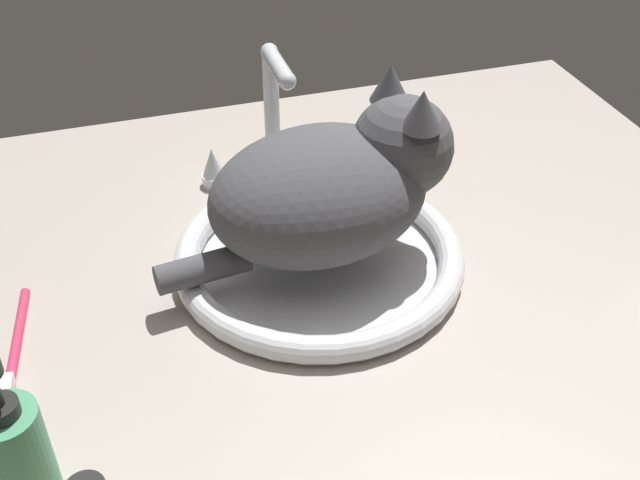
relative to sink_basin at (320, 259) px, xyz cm
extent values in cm
cube|color=#ADA399|center=(-4.91, 0.43, -2.82)|extent=(119.46, 82.78, 3.00)
torus|color=white|center=(0.00, 0.00, 0.16)|extent=(33.07, 33.07, 2.94)
cylinder|color=white|center=(0.00, 0.00, -1.02)|extent=(28.65, 28.65, 0.60)
cylinder|color=silver|center=(0.00, 20.64, 0.02)|extent=(4.00, 4.00, 2.67)
cylinder|color=silver|center=(0.00, 20.64, 8.82)|extent=(2.00, 2.00, 14.94)
sphere|color=silver|center=(0.00, 20.64, 16.29)|extent=(2.20, 2.20, 2.20)
cylinder|color=silver|center=(0.00, 16.53, 16.29)|extent=(2.00, 8.23, 2.00)
sphere|color=silver|center=(0.00, 12.41, 16.29)|extent=(2.10, 2.10, 2.10)
cylinder|color=silver|center=(-8.19, 20.64, -0.52)|extent=(3.20, 3.20, 1.60)
cone|color=silver|center=(-8.19, 20.64, 2.23)|extent=(2.88, 2.88, 3.89)
cylinder|color=silver|center=(8.19, 20.64, -0.52)|extent=(3.20, 3.20, 1.60)
cone|color=silver|center=(8.19, 20.64, 2.23)|extent=(2.88, 2.88, 3.89)
ellipsoid|color=#4C4C51|center=(0.00, 0.00, 8.55)|extent=(26.60, 21.61, 13.84)
sphere|color=#4C4C51|center=(9.70, 1.24, 12.36)|extent=(11.29, 11.29, 11.29)
cone|color=#4C4C51|center=(9.27, 4.59, 18.43)|extent=(4.29, 4.29, 4.23)
cone|color=#4C4C51|center=(10.12, -2.12, 18.43)|extent=(4.29, 4.29, 4.23)
ellipsoid|color=silver|center=(13.89, 1.77, 11.24)|extent=(3.96, 5.13, 3.61)
ellipsoid|color=silver|center=(8.48, 1.08, 7.86)|extent=(8.08, 11.05, 7.61)
cylinder|color=#4C4C51|center=(-13.48, -1.72, 3.23)|extent=(10.40, 4.45, 3.20)
cylinder|color=#4C9E70|center=(-31.98, -22.12, 4.12)|extent=(5.26, 5.26, 10.87)
cylinder|color=black|center=(-31.98, -22.12, 10.16)|extent=(2.89, 2.89, 1.20)
cylinder|color=#D83359|center=(-33.06, -1.47, -0.82)|extent=(2.61, 13.33, 1.00)
cube|color=white|center=(-34.03, -9.37, -0.22)|extent=(1.51, 2.73, 1.20)
camera|label=1|loc=(-20.65, -66.29, 55.82)|focal=43.99mm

